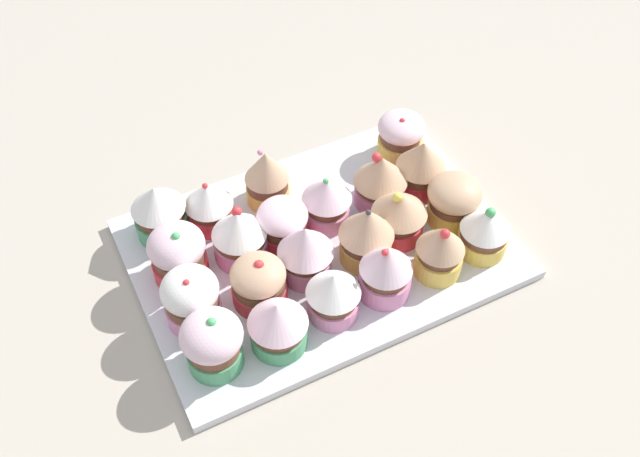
{
  "coord_description": "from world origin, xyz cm",
  "views": [
    {
      "loc": [
        -24.17,
        -48.16,
        67.75
      ],
      "look_at": [
        0.0,
        0.0,
        4.2
      ],
      "focal_mm": 41.26,
      "sensor_mm": 36.0,
      "label": 1
    }
  ],
  "objects": [
    {
      "name": "cupcake_21",
      "position": [
        16.04,
        9.1,
        4.41
      ],
      "size": [
        6.01,
        6.01,
        6.47
      ],
      "color": "#EFC651",
      "rests_on": "baking_tray"
    },
    {
      "name": "cupcake_12",
      "position": [
        -15.73,
        3.27,
        4.82
      ],
      "size": [
        6.34,
        6.34,
        7.52
      ],
      "color": "#D1333D",
      "rests_on": "baking_tray"
    },
    {
      "name": "cupcake_14",
      "position": [
        -3.48,
        2.53,
        4.24
      ],
      "size": [
        5.88,
        5.88,
        5.94
      ],
      "color": "#D1333D",
      "rests_on": "baking_tray"
    },
    {
      "name": "cupcake_3",
      "position": [
        3.4,
        -8.94,
        4.97
      ],
      "size": [
        5.8,
        5.8,
        7.77
      ],
      "color": "pink",
      "rests_on": "baking_tray"
    },
    {
      "name": "cupcake_13",
      "position": [
        -8.7,
        2.71,
        4.85
      ],
      "size": [
        6.23,
        6.23,
        7.6
      ],
      "color": "pink",
      "rests_on": "baking_tray"
    },
    {
      "name": "cupcake_11",
      "position": [
        15.91,
        -3.2,
        4.41
      ],
      "size": [
        6.4,
        6.4,
        6.18
      ],
      "color": "#EFC651",
      "rests_on": "baking_tray"
    },
    {
      "name": "cupcake_2",
      "position": [
        -2.91,
        -8.91,
        4.51
      ],
      "size": [
        5.88,
        5.88,
        6.45
      ],
      "color": "pink",
      "rests_on": "baking_tray"
    },
    {
      "name": "cupcake_17",
      "position": [
        15.05,
        2.79,
        5.08
      ],
      "size": [
        6.09,
        6.09,
        7.55
      ],
      "color": "#D1333D",
      "rests_on": "baking_tray"
    },
    {
      "name": "cupcake_4",
      "position": [
        10.15,
        -9.15,
        4.91
      ],
      "size": [
        5.43,
        5.43,
        7.69
      ],
      "color": "#EFC651",
      "rests_on": "baking_tray"
    },
    {
      "name": "cupcake_7",
      "position": [
        -9.25,
        -3.8,
        4.23
      ],
      "size": [
        6.03,
        6.03,
        6.41
      ],
      "color": "#D1333D",
      "rests_on": "baking_tray"
    },
    {
      "name": "cupcake_20",
      "position": [
        -2.41,
        9.3,
        5.15
      ],
      "size": [
        5.34,
        5.34,
        8.03
      ],
      "color": "#EFC651",
      "rests_on": "baking_tray"
    },
    {
      "name": "cupcake_18",
      "position": [
        -15.58,
        10.12,
        4.99
      ],
      "size": [
        6.26,
        6.26,
        7.45
      ],
      "color": "#4C9E6B",
      "rests_on": "baking_tray"
    },
    {
      "name": "cupcake_16",
      "position": [
        9.59,
        3.04,
        4.97
      ],
      "size": [
        6.48,
        6.48,
        7.68
      ],
      "color": "pink",
      "rests_on": "baking_tray"
    },
    {
      "name": "cupcake_5",
      "position": [
        16.4,
        -8.79,
        4.38
      ],
      "size": [
        5.68,
        5.68,
        6.7
      ],
      "color": "#EFC651",
      "rests_on": "baking_tray"
    },
    {
      "name": "cupcake_0",
      "position": [
        -16.45,
        -9.04,
        4.95
      ],
      "size": [
        6.36,
        6.36,
        7.54
      ],
      "color": "#4C9E6B",
      "rests_on": "baking_tray"
    },
    {
      "name": "baking_tray",
      "position": [
        0.0,
        0.0,
        0.6
      ],
      "size": [
        42.44,
        29.84,
        1.2
      ],
      "color": "silver",
      "rests_on": "ground_plane"
    },
    {
      "name": "cupcake_9",
      "position": [
        3.84,
        -3.81,
        5.33
      ],
      "size": [
        6.28,
        6.28,
        8.2
      ],
      "color": "#EFC651",
      "rests_on": "baking_tray"
    },
    {
      "name": "ground_plane",
      "position": [
        0.0,
        0.0,
        -1.5
      ],
      "size": [
        180.0,
        180.0,
        3.0
      ],
      "primitive_type": "cube",
      "color": "#B2A899"
    },
    {
      "name": "cupcake_15",
      "position": [
        2.44,
        3.09,
        4.76
      ],
      "size": [
        5.88,
        5.88,
        7.05
      ],
      "color": "pink",
      "rests_on": "baking_tray"
    },
    {
      "name": "cupcake_1",
      "position": [
        -9.68,
        -9.76,
        4.64
      ],
      "size": [
        6.29,
        6.29,
        6.67
      ],
      "color": "#4C9E6B",
      "rests_on": "baking_tray"
    },
    {
      "name": "cupcake_6",
      "position": [
        -16.46,
        -2.9,
        4.79
      ],
      "size": [
        6.13,
        6.13,
        7.41
      ],
      "color": "pink",
      "rests_on": "baking_tray"
    },
    {
      "name": "cupcake_8",
      "position": [
        -3.19,
        -2.85,
        5.18
      ],
      "size": [
        6.28,
        6.28,
        7.63
      ],
      "color": "pink",
      "rests_on": "baking_tray"
    },
    {
      "name": "cupcake_19",
      "position": [
        -10.0,
        8.83,
        4.59
      ],
      "size": [
        5.66,
        5.66,
        6.78
      ],
      "color": "#D1333D",
      "rests_on": "baking_tray"
    },
    {
      "name": "cupcake_10",
      "position": [
        8.88,
        -2.52,
        4.78
      ],
      "size": [
        6.5,
        6.5,
        7.2
      ],
      "color": "#D1333D",
      "rests_on": "baking_tray"
    }
  ]
}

